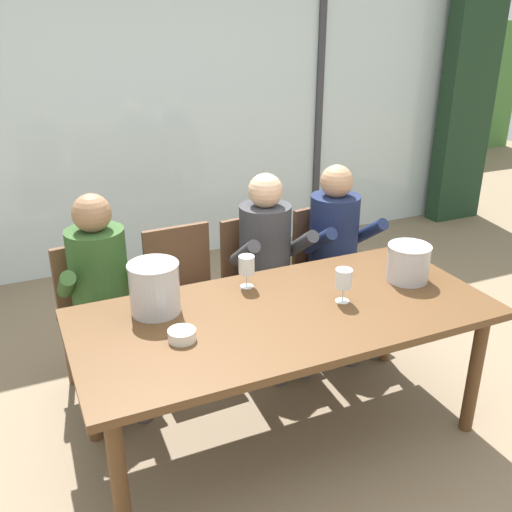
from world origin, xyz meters
name	(u,v)px	position (x,y,z in m)	size (l,w,h in m)	color
ground	(217,342)	(0.00, 1.00, 0.00)	(14.00, 14.00, 0.00)	#847056
window_glass_panel	(145,114)	(0.00, 2.57, 1.30)	(7.23, 0.03, 2.60)	silver
window_mullion_right	(319,102)	(1.63, 2.55, 1.30)	(0.06, 0.06, 2.60)	#38383D
hillside_vineyard	(84,100)	(0.00, 6.03, 0.98)	(13.23, 2.40, 1.95)	#477A38
curtain_heavy_drape	(468,95)	(3.27, 2.39, 1.30)	(0.56, 0.20, 2.60)	#1E3823
dining_table	(285,324)	(0.00, 0.00, 0.66)	(2.03, 0.94, 0.74)	brown
chair_near_curtain	(99,307)	(-0.76, 0.85, 0.51)	(0.50, 0.50, 0.87)	brown
chair_left_of_center	(184,288)	(-0.24, 0.90, 0.51)	(0.45, 0.45, 0.87)	brown
chair_center	(258,274)	(0.26, 0.89, 0.51)	(0.49, 0.49, 0.87)	brown
chair_right_of_center	(327,261)	(0.78, 0.89, 0.51)	(0.50, 0.50, 0.87)	brown
person_olive_shirt	(103,288)	(-0.74, 0.74, 0.68)	(0.47, 0.62, 1.19)	#2D5123
person_charcoal_jacket	(270,258)	(0.27, 0.74, 0.68)	(0.46, 0.61, 1.19)	#38383D
person_navy_polo	(340,245)	(0.77, 0.74, 0.68)	(0.47, 0.62, 1.19)	#192347
ice_bucket_primary	(408,262)	(0.75, 0.04, 0.84)	(0.23, 0.23, 0.20)	#B7B7BC
ice_bucket_secondary	(155,287)	(-0.57, 0.25, 0.87)	(0.25, 0.25, 0.25)	#B7B7BC
tasting_bowl	(182,335)	(-0.54, -0.05, 0.77)	(0.12, 0.12, 0.05)	silver
wine_glass_by_left_taster	(247,266)	(-0.07, 0.32, 0.86)	(0.08, 0.08, 0.17)	silver
wine_glass_near_bucket	(344,280)	(0.30, -0.03, 0.86)	(0.08, 0.08, 0.17)	silver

